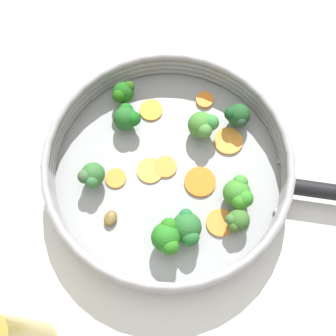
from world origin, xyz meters
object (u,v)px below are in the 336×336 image
at_px(broccoli_floret_3, 237,116).
at_px(broccoli_floret_7, 239,194).
at_px(carrot_slice_0, 220,223).
at_px(carrot_slice_2, 150,171).
at_px(carrot_slice_3, 151,110).
at_px(skillet, 168,173).
at_px(broccoli_floret_0, 237,220).
at_px(broccoli_floret_8, 167,237).
at_px(broccoli_floret_2, 123,93).
at_px(broccoli_floret_1, 92,176).
at_px(carrot_slice_5, 205,100).
at_px(broccoli_floret_4, 203,125).
at_px(mushroom_piece_0, 110,218).
at_px(carrot_slice_4, 116,178).
at_px(broccoli_floret_5, 127,117).
at_px(broccoli_floret_6, 187,228).
at_px(carrot_slice_7, 165,167).
at_px(carrot_slice_1, 228,141).
at_px(carrot_slice_6, 200,183).

relative_size(broccoli_floret_3, broccoli_floret_7, 0.81).
distance_m(carrot_slice_0, carrot_slice_2, 0.13).
bearing_deg(carrot_slice_3, skillet, 34.48).
relative_size(broccoli_floret_0, broccoli_floret_8, 0.75).
relative_size(broccoli_floret_0, broccoli_floret_2, 0.88).
bearing_deg(broccoli_floret_1, carrot_slice_5, 148.88).
distance_m(broccoli_floret_2, broccoli_floret_8, 0.24).
height_order(broccoli_floret_0, broccoli_floret_7, broccoli_floret_7).
bearing_deg(skillet, broccoli_floret_4, 160.54).
bearing_deg(carrot_slice_2, broccoli_floret_8, 33.17).
height_order(broccoli_floret_3, mushroom_piece_0, broccoli_floret_3).
height_order(carrot_slice_4, broccoli_floret_8, broccoli_floret_8).
height_order(broccoli_floret_5, broccoli_floret_6, broccoli_floret_6).
height_order(broccoli_floret_2, broccoli_floret_4, same).
xyz_separation_m(carrot_slice_7, broccoli_floret_1, (0.06, -0.09, 0.02)).
relative_size(carrot_slice_1, broccoli_floret_8, 0.86).
height_order(broccoli_floret_7, broccoli_floret_8, broccoli_floret_8).
height_order(broccoli_floret_6, broccoli_floret_7, broccoli_floret_6).
bearing_deg(broccoli_floret_5, broccoli_floret_8, 38.13).
relative_size(carrot_slice_7, broccoli_floret_2, 0.78).
height_order(carrot_slice_3, broccoli_floret_1, broccoli_floret_1).
distance_m(carrot_slice_4, carrot_slice_7, 0.08).
distance_m(carrot_slice_7, broccoli_floret_2, 0.13).
bearing_deg(broccoli_floret_2, carrot_slice_7, 50.03).
relative_size(broccoli_floret_6, broccoli_floret_8, 0.94).
height_order(broccoli_floret_1, broccoli_floret_3, broccoli_floret_1).
relative_size(carrot_slice_6, broccoli_floret_6, 0.96).
xyz_separation_m(carrot_slice_4, broccoli_floret_2, (-0.13, -0.04, 0.03)).
xyz_separation_m(carrot_slice_1, carrot_slice_2, (0.09, -0.10, -0.00)).
distance_m(carrot_slice_2, broccoli_floret_0, 0.15).
bearing_deg(broccoli_floret_3, carrot_slice_7, -35.33).
bearing_deg(broccoli_floret_6, carrot_slice_6, -175.48).
xyz_separation_m(carrot_slice_1, carrot_slice_7, (0.07, -0.08, -0.00)).
relative_size(carrot_slice_3, mushroom_piece_0, 1.51).
distance_m(carrot_slice_6, carrot_slice_7, 0.06).
bearing_deg(carrot_slice_5, broccoli_floret_2, -69.64).
height_order(carrot_slice_0, broccoli_floret_3, broccoli_floret_3).
height_order(carrot_slice_0, broccoli_floret_1, broccoli_floret_1).
bearing_deg(broccoli_floret_8, broccoli_floret_5, -141.87).
height_order(carrot_slice_0, carrot_slice_3, same).
height_order(broccoli_floret_0, broccoli_floret_1, broccoli_floret_1).
bearing_deg(broccoli_floret_3, broccoli_floret_6, -4.08).
bearing_deg(carrot_slice_0, mushroom_piece_0, -72.11).
bearing_deg(broccoli_floret_2, broccoli_floret_0, 59.64).
relative_size(broccoli_floret_0, broccoli_floret_1, 0.91).
bearing_deg(carrot_slice_5, broccoli_floret_3, 70.28).
relative_size(carrot_slice_0, broccoli_floret_1, 0.97).
bearing_deg(broccoli_floret_0, broccoli_floret_1, -87.52).
height_order(carrot_slice_2, broccoli_floret_2, broccoli_floret_2).
relative_size(carrot_slice_1, broccoli_floret_6, 0.91).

